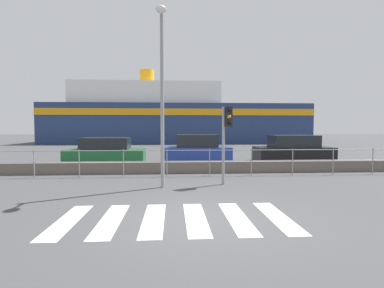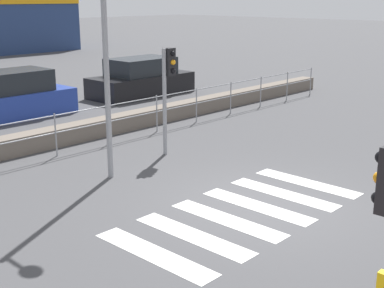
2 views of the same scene
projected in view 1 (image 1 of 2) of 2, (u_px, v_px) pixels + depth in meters
The scene contains 10 objects.
ground_plane at pixel (202, 218), 6.46m from camera, with size 160.00×160.00×0.00m, color #424244.
crosswalk at pixel (175, 219), 6.42m from camera, with size 4.95×2.40×0.01m.
seawall at pixel (187, 167), 12.98m from camera, with size 24.98×0.55×0.49m.
harbor_fence at pixel (188, 158), 12.08m from camera, with size 22.52×0.04×1.09m.
traffic_light_far at pixel (227, 127), 10.20m from camera, with size 0.34×0.32×2.67m.
streetlamp at pixel (162, 78), 9.43m from camera, with size 0.32×0.95×5.65m.
ferry_boat at pixel (172, 118), 38.71m from camera, with size 32.43×8.26×9.28m.
parked_car_green at pixel (106, 152), 16.67m from camera, with size 4.29×1.81×1.40m.
parked_car_blue at pixel (197, 150), 16.99m from camera, with size 3.80×1.73×1.55m.
parked_car_black at pixel (293, 150), 17.35m from camera, with size 4.33×1.87×1.51m.
Camera 1 is at (-0.63, -6.33, 1.97)m, focal length 28.00 mm.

